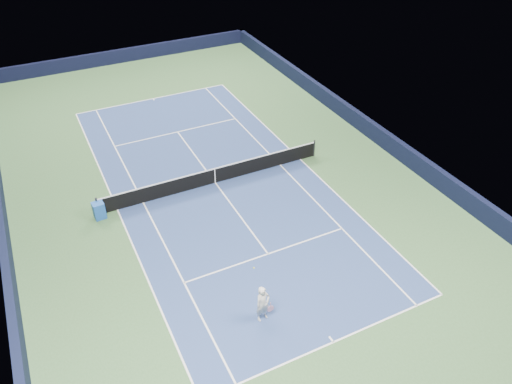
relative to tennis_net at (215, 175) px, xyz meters
name	(u,v)px	position (x,y,z in m)	size (l,w,h in m)	color
ground	(215,183)	(0.00, 0.00, -0.50)	(40.00, 40.00, 0.00)	#375C32
wall_far	(125,55)	(0.00, 19.82, 0.05)	(22.00, 0.35, 1.10)	black
wall_right	(374,132)	(10.82, 0.00, 0.05)	(0.35, 40.00, 1.10)	black
wall_left	(3,232)	(-10.82, 0.00, 0.05)	(0.35, 40.00, 1.10)	black
court_surface	(215,183)	(0.00, 0.00, -0.50)	(10.97, 23.77, 0.01)	navy
baseline_far	(153,99)	(0.00, 11.88, -0.50)	(10.97, 0.08, 0.00)	white
baseline_near	(333,342)	(0.00, -11.88, -0.50)	(10.97, 0.08, 0.00)	white
sideline_doubles_right	(300,159)	(5.49, 0.00, -0.50)	(0.08, 23.77, 0.00)	white
sideline_doubles_left	(117,210)	(-5.49, 0.00, -0.50)	(0.08, 23.77, 0.00)	white
sideline_singles_right	(280,165)	(4.12, 0.00, -0.50)	(0.08, 23.77, 0.00)	white
sideline_singles_left	(143,203)	(-4.12, 0.00, -0.50)	(0.08, 23.77, 0.00)	white
service_line_far	(178,132)	(0.00, 6.40, -0.50)	(8.23, 0.08, 0.00)	white
service_line_near	(268,254)	(0.00, -6.40, -0.50)	(8.23, 0.08, 0.00)	white
center_service_line	(215,183)	(0.00, 0.00, -0.50)	(0.08, 12.80, 0.00)	white
center_mark_far	(154,99)	(0.00, 11.73, -0.50)	(0.08, 0.30, 0.00)	white
center_mark_near	(331,339)	(0.00, -11.73, -0.50)	(0.08, 0.30, 0.00)	white
tennis_net	(215,175)	(0.00, 0.00, 0.00)	(12.90, 0.10, 1.07)	black
sponsor_cube	(99,210)	(-6.40, -0.24, -0.05)	(0.62, 0.55, 0.91)	#1C50AC
tennis_player	(263,304)	(-1.92, -9.63, 0.36)	(0.81, 1.29, 1.93)	silver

